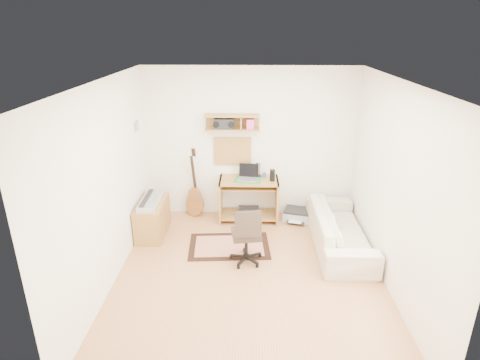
{
  "coord_description": "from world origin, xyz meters",
  "views": [
    {
      "loc": [
        -0.01,
        -4.62,
        3.2
      ],
      "look_at": [
        -0.15,
        1.05,
        1.0
      ],
      "focal_mm": 29.99,
      "sensor_mm": 36.0,
      "label": 1
    }
  ],
  "objects_px": {
    "task_chair": "(246,234)",
    "desk": "(249,200)",
    "cabinet": "(152,218)",
    "printer": "(298,215)",
    "sofa": "(340,223)"
  },
  "relations": [
    {
      "from": "cabinet",
      "to": "printer",
      "type": "relative_size",
      "value": 1.91
    },
    {
      "from": "printer",
      "to": "sofa",
      "type": "xyz_separation_m",
      "value": [
        0.53,
        -0.88,
        0.3
      ]
    },
    {
      "from": "task_chair",
      "to": "sofa",
      "type": "relative_size",
      "value": 0.45
    },
    {
      "from": "task_chair",
      "to": "printer",
      "type": "distance_m",
      "value": 1.66
    },
    {
      "from": "desk",
      "to": "cabinet",
      "type": "xyz_separation_m",
      "value": [
        -1.56,
        -0.53,
        -0.1
      ]
    },
    {
      "from": "desk",
      "to": "sofa",
      "type": "distance_m",
      "value": 1.64
    },
    {
      "from": "task_chair",
      "to": "desk",
      "type": "bearing_deg",
      "value": 80.58
    },
    {
      "from": "task_chair",
      "to": "cabinet",
      "type": "xyz_separation_m",
      "value": [
        -1.54,
        0.81,
        -0.17
      ]
    },
    {
      "from": "printer",
      "to": "cabinet",
      "type": "bearing_deg",
      "value": -151.92
    },
    {
      "from": "cabinet",
      "to": "printer",
      "type": "height_order",
      "value": "cabinet"
    },
    {
      "from": "desk",
      "to": "task_chair",
      "type": "xyz_separation_m",
      "value": [
        -0.03,
        -1.35,
        0.07
      ]
    },
    {
      "from": "task_chair",
      "to": "printer",
      "type": "relative_size",
      "value": 1.88
    },
    {
      "from": "desk",
      "to": "printer",
      "type": "xyz_separation_m",
      "value": [
        0.86,
        0.01,
        -0.29
      ]
    },
    {
      "from": "desk",
      "to": "sofa",
      "type": "bearing_deg",
      "value": -31.9
    },
    {
      "from": "sofa",
      "to": "printer",
      "type": "bearing_deg",
      "value": 31.23
    }
  ]
}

